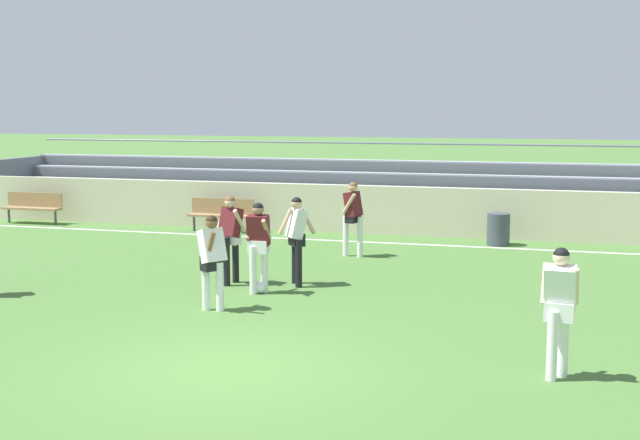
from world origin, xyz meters
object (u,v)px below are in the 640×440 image
bleacher_stand (368,189)px  bench_far_left (221,212)px  player_white_dropping_back (212,254)px  player_white_pressing_high (559,301)px  soccer_ball (261,287)px  player_dark_overlapping (353,212)px  player_white_wide_right (297,233)px  trash_bin (498,229)px  player_dark_trailing_run (231,232)px  bench_near_wall_gap (33,205)px  player_dark_wide_left (258,240)px

bleacher_stand → bench_far_left: 4.64m
bleacher_stand → player_white_dropping_back: size_ratio=14.87×
player_white_pressing_high → bleacher_stand: bearing=111.8°
bleacher_stand → soccer_ball: bleacher_stand is taller
player_dark_overlapping → player_white_pressing_high: (4.43, -7.57, -0.03)m
player_white_dropping_back → player_white_wide_right: bearing=70.9°
player_white_pressing_high → bench_far_left: bearing=130.4°
player_dark_overlapping → player_white_pressing_high: size_ratio=1.02×
trash_bin → player_dark_trailing_run: (-4.67, -5.96, 0.63)m
bleacher_stand → player_white_wide_right: bearing=-86.2°
bleacher_stand → player_white_dropping_back: bearing=-90.9°
bleacher_stand → bench_far_left: (-3.40, -3.14, -0.40)m
player_white_wide_right → player_white_dropping_back: bearing=-109.1°
bench_far_left → trash_bin: size_ratio=2.28×
bench_near_wall_gap → player_dark_trailing_run: size_ratio=1.05×
bench_far_left → bleacher_stand: bearing=42.7°
player_dark_wide_left → bleacher_stand: bearing=90.7°
bench_near_wall_gap → soccer_ball: bearing=-35.6°
bench_far_left → soccer_ball: bench_far_left is taller
bench_far_left → trash_bin: bearing=-1.8°
player_white_dropping_back → bleacher_stand: bearing=89.1°
player_dark_trailing_run → player_white_dropping_back: (0.47, -2.01, -0.07)m
player_white_dropping_back → bench_near_wall_gap: bearing=138.1°
player_white_pressing_high → soccer_ball: size_ratio=7.59×
bench_far_left → player_dark_overlapping: player_dark_overlapping is taller
player_dark_wide_left → player_dark_overlapping: bearing=78.9°
bench_near_wall_gap → trash_bin: bearing=-1.0°
bleacher_stand → trash_bin: 5.27m
bench_far_left → player_white_dropping_back: (3.22, -8.20, 0.41)m
player_white_wide_right → player_dark_trailing_run: bearing=-169.2°
player_dark_trailing_run → player_white_dropping_back: player_dark_trailing_run is taller
bench_near_wall_gap → player_dark_wide_left: size_ratio=1.08×
player_dark_wide_left → player_white_pressing_high: 6.28m
bench_far_left → player_dark_wide_left: size_ratio=1.08×
player_dark_trailing_run → soccer_ball: (0.81, -0.58, -0.91)m
player_dark_wide_left → player_white_wide_right: 0.96m
player_dark_wide_left → soccer_ball: player_dark_wide_left is taller
player_dark_wide_left → player_dark_overlapping: player_dark_overlapping is taller
player_dark_wide_left → trash_bin: bearing=59.3°
player_white_wide_right → player_dark_wide_left: bearing=-119.3°
player_dark_trailing_run → player_white_wide_right: bearing=10.8°
bench_near_wall_gap → player_dark_overlapping: (10.23, -2.70, 0.48)m
player_white_dropping_back → soccer_ball: size_ratio=7.32×
player_dark_trailing_run → player_white_wide_right: (1.25, 0.24, -0.01)m
player_dark_trailing_run → player_dark_wide_left: size_ratio=1.02×
bleacher_stand → player_dark_trailing_run: size_ratio=14.03×
bleacher_stand → bench_near_wall_gap: (-9.30, -3.14, -0.40)m
player_dark_wide_left → player_white_dropping_back: 1.44m
player_dark_overlapping → player_dark_wide_left: bearing=-101.1°
bench_near_wall_gap → player_white_wide_right: size_ratio=1.06×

